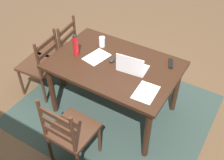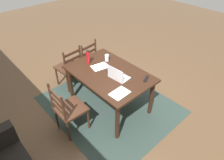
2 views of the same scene
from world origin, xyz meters
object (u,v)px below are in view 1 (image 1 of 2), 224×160
at_px(chair_right_far, 40,65).
at_px(water_bottle, 76,44).
at_px(tv_remote, 171,64).
at_px(computer_mouse, 112,60).
at_px(drinking_glass, 102,42).
at_px(dining_table, 114,70).
at_px(chair_far_head, 70,132).
at_px(laptop, 132,67).
at_px(chair_right_near, 60,50).

bearing_deg(chair_right_far, water_bottle, -168.35).
bearing_deg(tv_remote, computer_mouse, 3.47).
xyz_separation_m(drinking_glass, tv_remote, (-0.87, -0.10, -0.05)).
xyz_separation_m(dining_table, computer_mouse, (0.05, -0.03, 0.11)).
relative_size(chair_far_head, tv_remote, 5.59).
bearing_deg(laptop, computer_mouse, -8.93).
relative_size(chair_right_near, water_bottle, 3.43).
height_order(chair_far_head, laptop, laptop).
bearing_deg(water_bottle, drinking_glass, -118.15).
distance_m(chair_far_head, chair_right_near, 1.48).
height_order(chair_right_far, chair_right_near, same).
relative_size(chair_far_head, water_bottle, 3.43).
height_order(chair_right_near, computer_mouse, chair_right_near).
bearing_deg(chair_far_head, laptop, -105.02).
relative_size(dining_table, tv_remote, 8.65).
relative_size(laptop, drinking_glass, 2.66).
distance_m(dining_table, laptop, 0.28).
distance_m(chair_far_head, laptop, 0.96).
bearing_deg(laptop, drinking_glass, -23.73).
height_order(chair_right_far, laptop, laptop).
height_order(drinking_glass, tv_remote, drinking_glass).
bearing_deg(computer_mouse, drinking_glass, -42.97).
distance_m(water_bottle, drinking_glass, 0.36).
bearing_deg(chair_right_far, tv_remote, -161.79).
height_order(chair_far_head, chair_right_far, same).
relative_size(dining_table, chair_right_near, 1.55).
bearing_deg(chair_far_head, computer_mouse, -86.92).
distance_m(chair_right_far, chair_right_near, 0.40).
xyz_separation_m(chair_right_far, computer_mouse, (-0.97, -0.23, 0.32)).
distance_m(dining_table, chair_far_head, 0.89).
bearing_deg(tv_remote, chair_far_head, 42.49).
relative_size(dining_table, computer_mouse, 14.70).
bearing_deg(water_bottle, chair_right_far, 11.65).
height_order(laptop, water_bottle, water_bottle).
relative_size(water_bottle, computer_mouse, 2.77).
relative_size(chair_far_head, laptop, 2.80).
xyz_separation_m(chair_right_near, computer_mouse, (-0.98, 0.17, 0.32)).
xyz_separation_m(dining_table, laptop, (-0.23, 0.01, 0.15)).
bearing_deg(laptop, chair_right_near, -9.74).
xyz_separation_m(chair_right_far, water_bottle, (-0.55, -0.11, 0.45)).
bearing_deg(chair_right_far, chair_right_near, -89.97).
bearing_deg(dining_table, chair_right_near, -11.21).
distance_m(laptop, tv_remote, 0.47).
xyz_separation_m(dining_table, water_bottle, (0.48, 0.08, 0.24)).
height_order(chair_right_far, drinking_glass, chair_right_far).
bearing_deg(chair_right_near, drinking_glass, -178.14).
relative_size(dining_table, chair_right_far, 1.55).
relative_size(chair_right_near, laptop, 2.80).
bearing_deg(computer_mouse, water_bottle, 8.12).
bearing_deg(water_bottle, laptop, -174.39).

